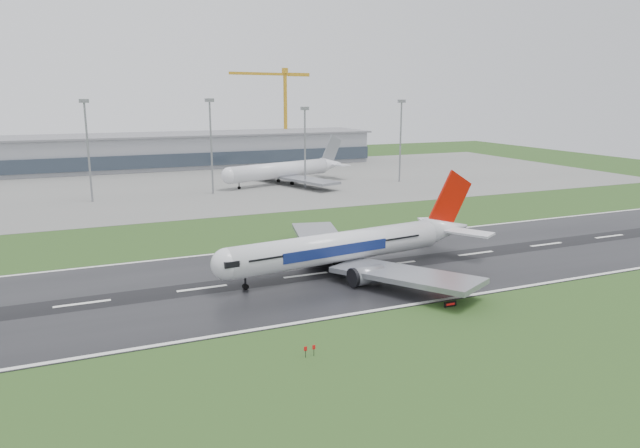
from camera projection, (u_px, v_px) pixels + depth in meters
name	position (u px, v px, depth m)	size (l,w,h in m)	color
ground	(202.00, 289.00, 104.40)	(520.00, 520.00, 0.00)	#244318
runway	(202.00, 288.00, 104.39)	(400.00, 45.00, 0.10)	black
apron	(132.00, 188.00, 216.70)	(400.00, 130.00, 0.08)	slate
terminal	(118.00, 153.00, 268.99)	(240.00, 36.00, 15.00)	gray
main_airliner	(355.00, 227.00, 113.48)	(59.12, 56.31, 17.46)	silver
parked_airliner	(284.00, 162.00, 224.96)	(58.70, 54.66, 17.21)	silver
tower_crane	(285.00, 114.00, 312.35)	(48.24, 2.63, 47.36)	#C38C1C
runway_sign	(450.00, 304.00, 95.13)	(2.30, 0.26, 1.04)	black
floodmast_2	(88.00, 153.00, 185.20)	(0.64, 0.64, 31.47)	gray
floodmast_3	(211.00, 149.00, 200.24)	(0.64, 0.64, 31.54)	gray
floodmast_4	(305.00, 150.00, 213.78)	(0.64, 0.64, 28.50)	gray
floodmast_5	(400.00, 143.00, 228.93)	(0.64, 0.64, 30.89)	gray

